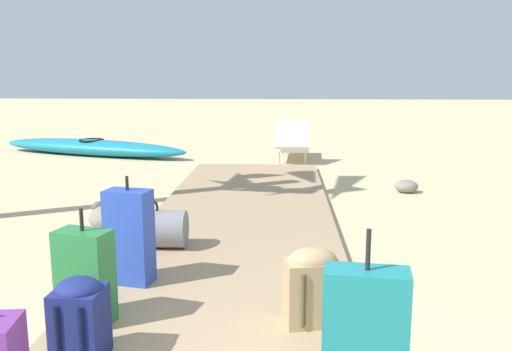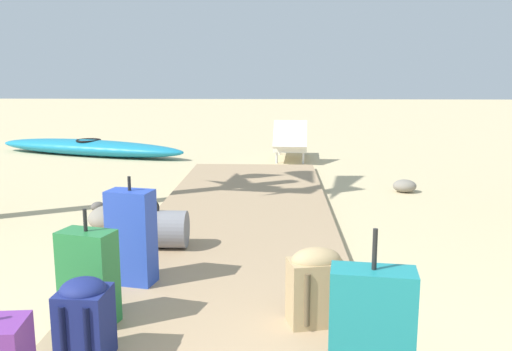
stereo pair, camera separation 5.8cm
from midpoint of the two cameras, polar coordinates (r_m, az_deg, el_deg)
name	(u,v)px [view 1 (the left image)]	position (r m, az deg, el deg)	size (l,w,h in m)	color
ground_plane	(231,262)	(4.88, -2.27, -8.93)	(60.00, 60.00, 0.00)	#CCB789
boardwalk	(238,232)	(5.62, -1.56, -5.85)	(2.00, 7.90, 0.08)	tan
backpack_tan	(312,284)	(3.50, 6.27, -11.12)	(0.37, 0.29, 0.49)	tan
duffel_bag_grey	(150,229)	(5.06, -10.57, -5.42)	(0.65, 0.34, 0.45)	slate
backpack_navy	(79,317)	(3.22, -17.31, -13.81)	(0.27, 0.29, 0.47)	navy
suitcase_blue	(129,237)	(4.20, -12.59, -6.20)	(0.36, 0.26, 0.81)	#2847B7
suitcase_green	(85,277)	(3.64, -16.85, -9.99)	(0.38, 0.28, 0.74)	#237538
suitcase_teal	(365,328)	(2.89, 11.83, -15.21)	(0.44, 0.26, 0.81)	#197A7F
lounge_chair	(293,143)	(10.39, 4.03, 3.38)	(0.68, 1.58, 0.77)	white
kayak	(92,147)	(11.50, -16.48, 2.82)	(4.25, 1.99, 0.32)	teal
rock_left_mid	(110,217)	(6.01, -14.62, -4.20)	(0.42, 0.46, 0.26)	gray
rock_left_far	(99,206)	(6.86, -15.76, -3.07)	(0.18, 0.14, 0.11)	#5B5651
rock_right_mid	(406,186)	(7.87, 15.50, -1.08)	(0.27, 0.32, 0.18)	gray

